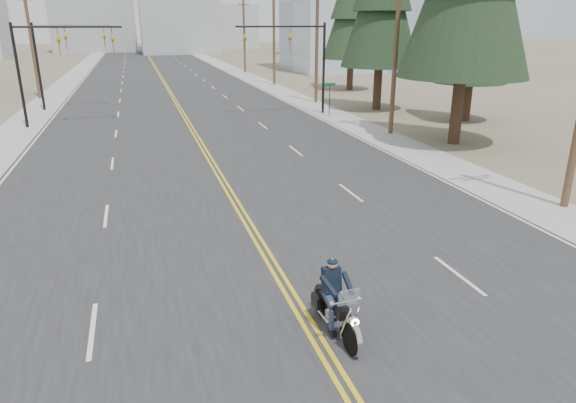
% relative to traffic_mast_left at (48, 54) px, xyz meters
% --- Properties ---
extents(ground_plane, '(400.00, 400.00, 0.00)m').
position_rel_traffic_mast_left_xyz_m(ground_plane, '(8.98, -32.00, -4.94)').
color(ground_plane, '#776D56').
rests_on(ground_plane, ground).
extents(road, '(20.00, 200.00, 0.01)m').
position_rel_traffic_mast_left_xyz_m(road, '(8.98, 38.00, -4.93)').
color(road, '#303033').
rests_on(road, ground).
extents(sidewalk_left, '(3.00, 200.00, 0.01)m').
position_rel_traffic_mast_left_xyz_m(sidewalk_left, '(-2.52, 38.00, -4.93)').
color(sidewalk_left, '#A5A5A0').
rests_on(sidewalk_left, ground).
extents(sidewalk_right, '(3.00, 200.00, 0.01)m').
position_rel_traffic_mast_left_xyz_m(sidewalk_right, '(20.48, 38.00, -4.93)').
color(sidewalk_right, '#A5A5A0').
rests_on(sidewalk_right, ground).
extents(traffic_mast_left, '(7.10, 0.26, 7.00)m').
position_rel_traffic_mast_left_xyz_m(traffic_mast_left, '(0.00, 0.00, 0.00)').
color(traffic_mast_left, black).
rests_on(traffic_mast_left, ground).
extents(traffic_mast_right, '(7.10, 0.26, 7.00)m').
position_rel_traffic_mast_left_xyz_m(traffic_mast_right, '(17.95, 0.00, 0.00)').
color(traffic_mast_right, black).
rests_on(traffic_mast_right, ground).
extents(traffic_mast_far, '(6.10, 0.26, 7.00)m').
position_rel_traffic_mast_left_xyz_m(traffic_mast_far, '(-0.33, 8.00, -0.06)').
color(traffic_mast_far, black).
rests_on(traffic_mast_far, ground).
extents(street_sign, '(0.90, 0.06, 2.62)m').
position_rel_traffic_mast_left_xyz_m(street_sign, '(19.78, -2.00, -3.13)').
color(street_sign, black).
rests_on(street_sign, ground).
extents(utility_pole_b, '(2.20, 0.30, 11.50)m').
position_rel_traffic_mast_left_xyz_m(utility_pole_b, '(21.48, -9.00, 1.05)').
color(utility_pole_b, brown).
rests_on(utility_pole_b, ground).
extents(utility_pole_c, '(2.20, 0.30, 11.00)m').
position_rel_traffic_mast_left_xyz_m(utility_pole_c, '(21.48, 6.00, 0.79)').
color(utility_pole_c, brown).
rests_on(utility_pole_c, ground).
extents(utility_pole_d, '(2.20, 0.30, 11.50)m').
position_rel_traffic_mast_left_xyz_m(utility_pole_d, '(21.48, 21.00, 1.05)').
color(utility_pole_d, brown).
rests_on(utility_pole_d, ground).
extents(utility_pole_e, '(2.20, 0.30, 11.00)m').
position_rel_traffic_mast_left_xyz_m(utility_pole_e, '(21.48, 38.00, 0.79)').
color(utility_pole_e, brown).
rests_on(utility_pole_e, ground).
extents(utility_pole_left, '(2.20, 0.30, 10.50)m').
position_rel_traffic_mast_left_xyz_m(utility_pole_left, '(-3.52, 16.00, 0.54)').
color(utility_pole_left, brown).
rests_on(utility_pole_left, ground).
extents(glass_building, '(24.00, 16.00, 20.00)m').
position_rel_traffic_mast_left_xyz_m(glass_building, '(40.98, 38.00, 5.06)').
color(glass_building, '#9EB5CC').
rests_on(glass_building, ground).
extents(haze_bldg_b, '(18.00, 14.00, 14.00)m').
position_rel_traffic_mast_left_xyz_m(haze_bldg_b, '(16.98, 93.00, 2.06)').
color(haze_bldg_b, '#ADB2B7').
rests_on(haze_bldg_b, ground).
extents(haze_bldg_c, '(16.00, 12.00, 18.00)m').
position_rel_traffic_mast_left_xyz_m(haze_bldg_c, '(48.98, 78.00, 4.06)').
color(haze_bldg_c, '#B7BCC6').
rests_on(haze_bldg_c, ground).
extents(haze_bldg_e, '(14.00, 14.00, 12.00)m').
position_rel_traffic_mast_left_xyz_m(haze_bldg_e, '(33.98, 118.00, 1.06)').
color(haze_bldg_e, '#B7BCC6').
rests_on(haze_bldg_e, ground).
extents(motorcyclist, '(1.11, 2.35, 1.80)m').
position_rel_traffic_mast_left_xyz_m(motorcyclist, '(9.49, -29.72, -4.04)').
color(motorcyclist, black).
rests_on(motorcyclist, ground).
extents(conifer_mid, '(5.22, 5.22, 13.92)m').
position_rel_traffic_mast_left_xyz_m(conifer_mid, '(29.07, -6.19, 3.05)').
color(conifer_mid, '#382619').
rests_on(conifer_mid, ground).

